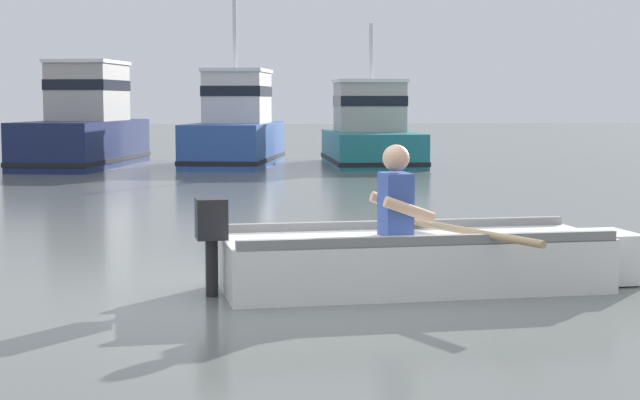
{
  "coord_description": "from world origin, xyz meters",
  "views": [
    {
      "loc": [
        -0.73,
        -8.13,
        1.55
      ],
      "look_at": [
        0.52,
        2.12,
        0.55
      ],
      "focal_mm": 58.16,
      "sensor_mm": 36.0,
      "label": 1
    }
  ],
  "objects_px": {
    "rowboat_with_person": "(421,258)",
    "moored_boat_teal": "(370,133)",
    "moored_boat_blue": "(236,129)",
    "moored_boat_navy": "(85,127)"
  },
  "relations": [
    {
      "from": "rowboat_with_person",
      "to": "moored_boat_teal",
      "type": "distance_m",
      "value": 16.52
    },
    {
      "from": "rowboat_with_person",
      "to": "moored_boat_blue",
      "type": "relative_size",
      "value": 0.75
    },
    {
      "from": "moored_boat_navy",
      "to": "moored_boat_teal",
      "type": "xyz_separation_m",
      "value": [
        6.76,
        -0.15,
        -0.16
      ]
    },
    {
      "from": "moored_boat_navy",
      "to": "moored_boat_teal",
      "type": "relative_size",
      "value": 1.16
    },
    {
      "from": "moored_boat_navy",
      "to": "moored_boat_blue",
      "type": "xyz_separation_m",
      "value": [
        3.53,
        0.11,
        -0.06
      ]
    },
    {
      "from": "moored_boat_blue",
      "to": "moored_boat_navy",
      "type": "bearing_deg",
      "value": -178.29
    },
    {
      "from": "rowboat_with_person",
      "to": "moored_boat_teal",
      "type": "bearing_deg",
      "value": 81.72
    },
    {
      "from": "moored_boat_navy",
      "to": "rowboat_with_person",
      "type": "bearing_deg",
      "value": -75.12
    },
    {
      "from": "moored_boat_teal",
      "to": "moored_boat_navy",
      "type": "bearing_deg",
      "value": 178.72
    },
    {
      "from": "rowboat_with_person",
      "to": "moored_boat_blue",
      "type": "bearing_deg",
      "value": 92.93
    }
  ]
}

